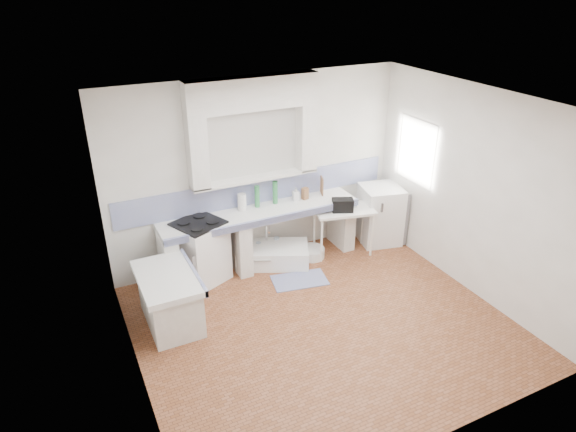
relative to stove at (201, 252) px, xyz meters
name	(u,v)px	position (x,y,z in m)	size (l,w,h in m)	color
floor	(323,324)	(1.05, -1.69, -0.45)	(4.50, 4.50, 0.00)	brown
ceiling	(331,106)	(1.05, -1.69, 2.35)	(4.50, 4.50, 0.00)	white
wall_back	(258,171)	(1.05, 0.31, 0.95)	(4.50, 4.50, 0.00)	silver
wall_front	(447,326)	(1.05, -3.69, 0.95)	(4.50, 4.50, 0.00)	silver
wall_left	(126,273)	(-1.20, -1.69, 0.95)	(4.50, 4.50, 0.00)	silver
wall_right	(473,193)	(3.30, -1.69, 0.95)	(4.50, 4.50, 0.00)	silver
alcove_mass	(253,93)	(0.95, 0.18, 2.13)	(1.90, 0.25, 0.45)	silver
window_frame	(426,150)	(3.47, -0.49, 1.15)	(0.35, 0.86, 1.06)	#3A2412
lace_valance	(421,127)	(3.33, -0.49, 1.53)	(0.01, 0.84, 0.24)	white
counter_slab	(261,213)	(0.95, 0.01, 0.41)	(3.00, 0.60, 0.08)	white
counter_lip	(269,221)	(0.95, -0.27, 0.41)	(3.00, 0.04, 0.10)	navy
counter_pier_left	(169,261)	(-0.45, 0.01, -0.04)	(0.20, 0.55, 0.82)	silver
counter_pier_mid	(240,245)	(0.60, 0.01, -0.04)	(0.20, 0.55, 0.82)	silver
counter_pier_right	(341,222)	(2.35, 0.01, -0.04)	(0.20, 0.55, 0.82)	silver
peninsula_top	(167,278)	(-0.65, -0.79, 0.21)	(0.70, 1.10, 0.08)	white
peninsula_base	(170,302)	(-0.65, -0.79, -0.14)	(0.60, 1.00, 0.62)	silver
peninsula_lip	(193,272)	(-0.32, -0.79, 0.21)	(0.04, 1.10, 0.10)	navy
backsplash	(259,190)	(1.05, 0.29, 0.65)	(4.27, 0.03, 0.40)	navy
stove	(201,252)	(0.00, 0.00, 0.00)	(0.63, 0.61, 0.89)	white
sink	(272,255)	(1.10, -0.04, -0.32)	(1.08, 0.59, 0.26)	white
side_table	(343,231)	(2.23, -0.23, -0.07)	(0.91, 0.51, 0.04)	white
fridge	(380,214)	(2.98, -0.15, 0.03)	(0.62, 0.62, 0.95)	white
bucket_red	(253,258)	(0.79, 0.00, -0.31)	(0.29, 0.29, 0.28)	#B12A3B
bucket_orange	(280,256)	(1.20, -0.11, -0.32)	(0.27, 0.27, 0.25)	red
bucket_blue	(290,251)	(1.40, -0.03, -0.31)	(0.29, 0.29, 0.27)	blue
basin_white	(312,253)	(1.73, -0.15, -0.37)	(0.39, 0.39, 0.15)	white
water_bottle_a	(259,251)	(0.95, 0.15, -0.30)	(0.08, 0.08, 0.30)	silver
water_bottle_b	(277,246)	(1.25, 0.14, -0.29)	(0.08, 0.08, 0.32)	silver
black_bag	(343,205)	(2.17, -0.27, 0.41)	(0.32, 0.18, 0.20)	black
green_bottle_a	(257,196)	(0.96, 0.16, 0.62)	(0.07, 0.07, 0.33)	#2F8044
green_bottle_b	(275,192)	(1.25, 0.16, 0.63)	(0.08, 0.08, 0.35)	#2F8044
knife_block	(305,193)	(1.72, 0.10, 0.55)	(0.09, 0.07, 0.18)	brown
cutting_board	(322,186)	(2.05, 0.16, 0.59)	(0.02, 0.20, 0.27)	brown
paper_towel	(242,202)	(0.72, 0.16, 0.58)	(0.13, 0.13, 0.25)	white
soap_bottle	(296,194)	(1.58, 0.12, 0.56)	(0.10, 0.10, 0.21)	white
rug	(299,280)	(1.24, -0.67, -0.44)	(0.79, 0.45, 0.01)	navy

